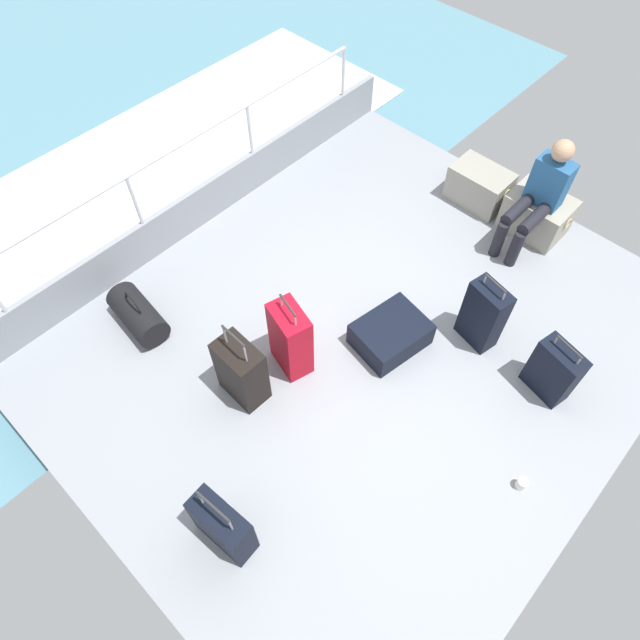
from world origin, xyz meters
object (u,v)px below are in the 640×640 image
passenger_seated (540,195)px  duffel_bag (138,315)px  suitcase_5 (553,371)px  cargo_crate_1 (537,214)px  cargo_crate_0 (479,186)px  paper_cup (522,484)px  suitcase_4 (391,334)px  suitcase_0 (483,315)px  suitcase_3 (223,526)px  suitcase_2 (241,372)px  suitcase_1 (290,339)px

passenger_seated → duffel_bag: bearing=-120.5°
suitcase_5 → duffel_bag: suitcase_5 is taller
cargo_crate_1 → suitcase_5: bearing=-55.8°
cargo_crate_0 → paper_cup: 3.12m
cargo_crate_0 → suitcase_4: size_ratio=0.94×
passenger_seated → suitcase_0: passenger_seated is taller
suitcase_3 → suitcase_4: bearing=95.7°
passenger_seated → paper_cup: (1.37, -2.22, -0.54)m
cargo_crate_0 → suitcase_4: cargo_crate_0 is taller
suitcase_4 → cargo_crate_1: bearing=85.1°
passenger_seated → paper_cup: passenger_seated is taller
suitcase_0 → paper_cup: size_ratio=7.72×
suitcase_2 → suitcase_3: (0.78, -0.88, -0.05)m
suitcase_0 → suitcase_2: (-1.09, -1.77, -0.02)m
passenger_seated → duffel_bag: (-1.94, -3.29, -0.44)m
cargo_crate_1 → suitcase_2: 3.37m
cargo_crate_0 → suitcase_1: suitcase_1 is taller
suitcase_1 → suitcase_2: bearing=-100.4°
suitcase_0 → suitcase_5: (0.71, -0.03, -0.06)m
suitcase_4 → paper_cup: size_ratio=6.75×
cargo_crate_1 → suitcase_2: bearing=-102.9°
passenger_seated → suitcase_1: 2.72m
suitcase_0 → duffel_bag: suitcase_0 is taller
cargo_crate_1 → suitcase_4: cargo_crate_1 is taller
suitcase_2 → suitcase_4: 1.35m
cargo_crate_0 → duffel_bag: bearing=-110.4°
cargo_crate_0 → passenger_seated: (0.66, -0.14, 0.39)m
suitcase_2 → suitcase_5: bearing=43.9°
suitcase_4 → cargo_crate_0: bearing=103.3°
cargo_crate_1 → suitcase_2: size_ratio=0.76×
suitcase_3 → passenger_seated: bearing=90.4°
suitcase_0 → suitcase_3: suitcase_0 is taller
cargo_crate_0 → suitcase_0: 1.78m
suitcase_4 → passenger_seated: bearing=84.6°
cargo_crate_1 → passenger_seated: (0.00, -0.19, 0.38)m
suitcase_2 → suitcase_4: size_ratio=1.25×
suitcase_1 → duffel_bag: (-1.27, -0.66, -0.20)m
suitcase_3 → suitcase_2: bearing=131.5°
suitcase_0 → suitcase_4: suitcase_0 is taller
duffel_bag → paper_cup: duffel_bag is taller
passenger_seated → duffel_bag: passenger_seated is taller
paper_cup → cargo_crate_1: bearing=119.6°
passenger_seated → suitcase_2: 3.20m
suitcase_3 → duffel_bag: bearing=160.6°
suitcase_0 → suitcase_1: bearing=-127.7°
passenger_seated → suitcase_2: bearing=-103.7°
suitcase_1 → suitcase_4: bearing=56.4°
cargo_crate_0 → cargo_crate_1: 0.66m
suitcase_0 → suitcase_4: bearing=-132.3°
passenger_seated → suitcase_1: bearing=-104.3°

